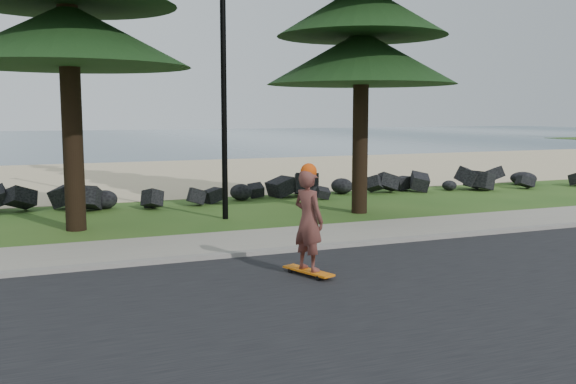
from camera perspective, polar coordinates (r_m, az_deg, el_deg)
name	(u,v)px	position (r m, az deg, el deg)	size (l,w,h in m)	color
ground	(271,244)	(12.84, -1.50, -4.60)	(160.00, 160.00, 0.00)	#264C18
road	(388,306)	(8.90, 8.92, -9.99)	(160.00, 7.00, 0.02)	black
kerb	(288,250)	(12.01, 0.02, -5.18)	(160.00, 0.20, 0.10)	gray
sidewalk	(268,240)	(13.02, -1.81, -4.26)	(160.00, 2.00, 0.08)	gray
beach_sand	(146,176)	(26.76, -12.50, 1.41)	(160.00, 15.00, 0.01)	#CEBA89
ocean	(79,139)	(62.98, -18.12, 4.47)	(160.00, 58.00, 0.01)	#314C5E
seawall_boulders	(201,206)	(18.11, -7.75, -1.20)	(60.00, 2.40, 1.10)	black
lamp_post	(223,47)	(15.68, -5.78, 12.69)	(0.25, 0.14, 8.14)	black
skateboarder	(309,221)	(10.13, 1.84, -2.57)	(0.56, 0.99, 1.80)	orange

